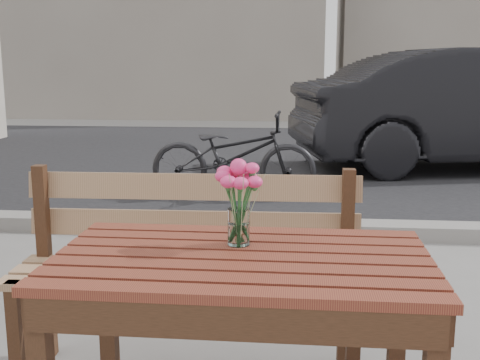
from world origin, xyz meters
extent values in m
cube|color=black|center=(0.00, 7.00, 0.00)|extent=(30.00, 8.00, 0.00)
cube|color=gray|center=(0.00, 3.00, 0.06)|extent=(30.00, 0.25, 0.12)
cube|color=#5A1E17|center=(0.21, 0.16, 0.75)|extent=(1.24, 0.73, 0.03)
cube|color=black|center=(-0.35, 0.47, 0.37)|extent=(0.06, 0.06, 0.73)
cube|color=black|center=(0.78, 0.46, 0.37)|extent=(0.06, 0.06, 0.73)
cube|color=#96704D|center=(-0.07, 0.69, 0.48)|extent=(1.53, 0.45, 0.03)
cube|color=#96704D|center=(-0.08, 0.92, 0.74)|extent=(1.52, 0.07, 0.41)
cube|color=black|center=(-0.76, 0.50, 0.25)|extent=(0.06, 0.06, 0.50)
cube|color=black|center=(0.63, 0.54, 0.25)|extent=(0.06, 0.06, 0.50)
cube|color=black|center=(-0.77, 0.85, 0.46)|extent=(0.06, 0.06, 0.92)
cube|color=black|center=(0.62, 0.88, 0.46)|extent=(0.06, 0.06, 0.92)
cylinder|color=white|center=(0.19, 0.27, 0.82)|extent=(0.08, 0.08, 0.13)
cylinder|color=#2C6B32|center=(0.19, 0.27, 0.89)|extent=(0.05, 0.05, 0.26)
imported|color=black|center=(2.72, 6.39, 0.77)|extent=(4.92, 2.52, 1.55)
imported|color=black|center=(-0.26, 4.33, 0.45)|extent=(1.71, 0.63, 0.89)
camera|label=1|loc=(0.39, -1.72, 1.38)|focal=45.00mm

